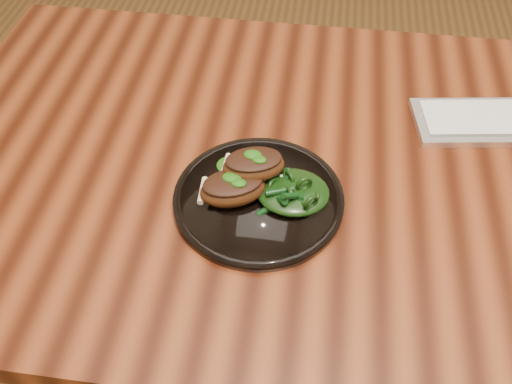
# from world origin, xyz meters

# --- Properties ---
(desk) EXTENTS (1.60, 0.80, 0.75)m
(desk) POSITION_xyz_m (0.00, 0.00, 0.67)
(desk) COLOR black
(desk) RESTS_ON ground
(plate) EXTENTS (0.25, 0.25, 0.02)m
(plate) POSITION_xyz_m (-0.24, -0.10, 0.76)
(plate) COLOR black
(plate) RESTS_ON desk
(lamb_chop_front) EXTENTS (0.11, 0.09, 0.04)m
(lamb_chop_front) POSITION_xyz_m (-0.27, -0.11, 0.79)
(lamb_chop_front) COLOR #43210D
(lamb_chop_front) RESTS_ON plate
(lamb_chop_back) EXTENTS (0.11, 0.08, 0.04)m
(lamb_chop_back) POSITION_xyz_m (-0.25, -0.07, 0.80)
(lamb_chop_back) COLOR #43210D
(lamb_chop_back) RESTS_ON plate
(herb_smear) EXTENTS (0.08, 0.05, 0.01)m
(herb_smear) POSITION_xyz_m (-0.27, -0.04, 0.77)
(herb_smear) COLOR #0E4006
(herb_smear) RESTS_ON plate
(greens_heap) EXTENTS (0.11, 0.10, 0.04)m
(greens_heap) POSITION_xyz_m (-0.19, -0.09, 0.78)
(greens_heap) COLOR black
(greens_heap) RESTS_ON plate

